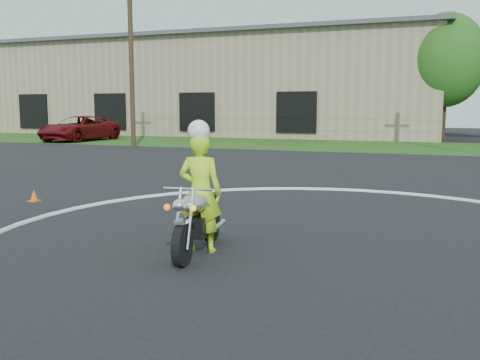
% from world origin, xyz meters
% --- Properties ---
extents(ground, '(120.00, 120.00, 0.00)m').
position_xyz_m(ground, '(0.00, 0.00, 0.00)').
color(ground, black).
rests_on(ground, ground).
extents(grass_strip, '(120.00, 10.00, 0.02)m').
position_xyz_m(grass_strip, '(0.00, 27.00, 0.01)').
color(grass_strip, '#1E4714').
rests_on(grass_strip, ground).
extents(course_markings, '(19.05, 19.05, 0.12)m').
position_xyz_m(course_markings, '(2.17, 4.35, 0.01)').
color(course_markings, silver).
rests_on(course_markings, ground).
extents(primary_motorcycle, '(0.78, 2.23, 1.18)m').
position_xyz_m(primary_motorcycle, '(-1.63, 1.48, 0.57)').
color(primary_motorcycle, black).
rests_on(primary_motorcycle, ground).
extents(rider_primary_grp, '(0.78, 0.57, 2.18)m').
position_xyz_m(rider_primary_grp, '(-1.64, 1.62, 1.05)').
color(rider_primary_grp, '#B8FB1A').
rests_on(rider_primary_grp, ground).
extents(pickup_grp, '(3.26, 6.47, 1.76)m').
position_xyz_m(pickup_grp, '(-21.90, 25.03, 0.88)').
color(pickup_grp, '#5B0A0D').
rests_on(pickup_grp, ground).
extents(warehouse, '(41.00, 17.00, 8.30)m').
position_xyz_m(warehouse, '(-18.00, 39.99, 4.16)').
color(warehouse, tan).
rests_on(warehouse, ground).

